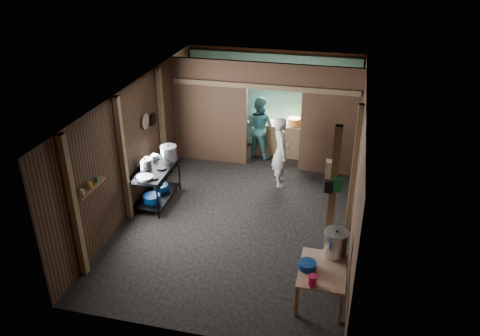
% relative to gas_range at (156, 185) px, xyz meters
% --- Properties ---
extents(floor, '(4.50, 7.00, 0.00)m').
position_rel_gas_range_xyz_m(floor, '(1.88, 0.08, -0.41)').
color(floor, black).
rests_on(floor, ground).
extents(ceiling, '(4.50, 7.00, 0.00)m').
position_rel_gas_range_xyz_m(ceiling, '(1.88, 0.08, 2.19)').
color(ceiling, '#2E2C2A').
rests_on(ceiling, ground).
extents(wall_back, '(4.50, 0.00, 2.60)m').
position_rel_gas_range_xyz_m(wall_back, '(1.88, 3.58, 0.89)').
color(wall_back, '#47301E').
rests_on(wall_back, ground).
extents(wall_front, '(4.50, 0.00, 2.60)m').
position_rel_gas_range_xyz_m(wall_front, '(1.88, -3.42, 0.89)').
color(wall_front, '#47301E').
rests_on(wall_front, ground).
extents(wall_left, '(0.00, 7.00, 2.60)m').
position_rel_gas_range_xyz_m(wall_left, '(-0.37, 0.08, 0.89)').
color(wall_left, '#47301E').
rests_on(wall_left, ground).
extents(wall_right, '(0.00, 7.00, 2.60)m').
position_rel_gas_range_xyz_m(wall_right, '(4.13, 0.08, 0.89)').
color(wall_right, '#47301E').
rests_on(wall_right, ground).
extents(partition_left, '(1.85, 0.10, 2.60)m').
position_rel_gas_range_xyz_m(partition_left, '(0.55, 2.28, 0.89)').
color(partition_left, brown).
rests_on(partition_left, floor).
extents(partition_right, '(1.35, 0.10, 2.60)m').
position_rel_gas_range_xyz_m(partition_right, '(3.46, 2.28, 0.89)').
color(partition_right, brown).
rests_on(partition_right, floor).
extents(partition_header, '(1.30, 0.10, 0.60)m').
position_rel_gas_range_xyz_m(partition_header, '(2.13, 2.28, 1.89)').
color(partition_header, brown).
rests_on(partition_header, wall_back).
extents(turquoise_panel, '(4.40, 0.06, 2.50)m').
position_rel_gas_range_xyz_m(turquoise_panel, '(1.88, 3.52, 0.84)').
color(turquoise_panel, '#6BC5C4').
rests_on(turquoise_panel, wall_back).
extents(back_counter, '(1.20, 0.50, 0.85)m').
position_rel_gas_range_xyz_m(back_counter, '(2.18, 3.03, 0.02)').
color(back_counter, '#907854').
rests_on(back_counter, floor).
extents(wall_clock, '(0.20, 0.03, 0.20)m').
position_rel_gas_range_xyz_m(wall_clock, '(2.13, 3.48, 1.49)').
color(wall_clock, beige).
rests_on(wall_clock, wall_back).
extents(post_left_a, '(0.10, 0.12, 2.60)m').
position_rel_gas_range_xyz_m(post_left_a, '(-0.30, -2.52, 0.89)').
color(post_left_a, '#907854').
rests_on(post_left_a, floor).
extents(post_left_b, '(0.10, 0.12, 2.60)m').
position_rel_gas_range_xyz_m(post_left_b, '(-0.30, -0.72, 0.89)').
color(post_left_b, '#907854').
rests_on(post_left_b, floor).
extents(post_left_c, '(0.10, 0.12, 2.60)m').
position_rel_gas_range_xyz_m(post_left_c, '(-0.30, 1.28, 0.89)').
color(post_left_c, '#907854').
rests_on(post_left_c, floor).
extents(post_right, '(0.10, 0.12, 2.60)m').
position_rel_gas_range_xyz_m(post_right, '(4.06, -0.12, 0.89)').
color(post_right, '#907854').
rests_on(post_right, floor).
extents(post_free, '(0.12, 0.12, 2.60)m').
position_rel_gas_range_xyz_m(post_free, '(3.73, -1.22, 0.89)').
color(post_free, '#907854').
rests_on(post_free, floor).
extents(cross_beam, '(4.40, 0.12, 0.12)m').
position_rel_gas_range_xyz_m(cross_beam, '(1.88, 2.23, 1.64)').
color(cross_beam, '#907854').
rests_on(cross_beam, wall_left).
extents(pan_lid_big, '(0.03, 0.34, 0.34)m').
position_rel_gas_range_xyz_m(pan_lid_big, '(-0.33, 0.48, 1.24)').
color(pan_lid_big, gray).
rests_on(pan_lid_big, wall_left).
extents(pan_lid_small, '(0.03, 0.30, 0.30)m').
position_rel_gas_range_xyz_m(pan_lid_small, '(-0.33, 0.88, 1.14)').
color(pan_lid_small, black).
rests_on(pan_lid_small, wall_left).
extents(wall_shelf, '(0.14, 0.80, 0.03)m').
position_rel_gas_range_xyz_m(wall_shelf, '(-0.27, -2.02, 0.99)').
color(wall_shelf, '#907854').
rests_on(wall_shelf, wall_left).
extents(jar_white, '(0.07, 0.07, 0.10)m').
position_rel_gas_range_xyz_m(jar_white, '(-0.27, -2.27, 1.06)').
color(jar_white, beige).
rests_on(jar_white, wall_shelf).
extents(jar_yellow, '(0.08, 0.08, 0.10)m').
position_rel_gas_range_xyz_m(jar_yellow, '(-0.27, -2.02, 1.06)').
color(jar_yellow, gold).
rests_on(jar_yellow, wall_shelf).
extents(jar_green, '(0.06, 0.06, 0.10)m').
position_rel_gas_range_xyz_m(jar_green, '(-0.27, -1.80, 1.06)').
color(jar_green, '#17743F').
rests_on(jar_green, wall_shelf).
extents(bag_white, '(0.22, 0.15, 0.32)m').
position_rel_gas_range_xyz_m(bag_white, '(3.68, -1.14, 1.37)').
color(bag_white, beige).
rests_on(bag_white, post_free).
extents(bag_green, '(0.16, 0.12, 0.24)m').
position_rel_gas_range_xyz_m(bag_green, '(3.80, -1.28, 1.19)').
color(bag_green, '#17743F').
rests_on(bag_green, post_free).
extents(bag_black, '(0.14, 0.10, 0.20)m').
position_rel_gas_range_xyz_m(bag_black, '(3.66, -1.30, 1.14)').
color(bag_black, black).
rests_on(bag_black, post_free).
extents(gas_range, '(0.71, 1.38, 0.82)m').
position_rel_gas_range_xyz_m(gas_range, '(0.00, 0.00, 0.00)').
color(gas_range, black).
rests_on(gas_range, floor).
extents(prep_table, '(0.73, 1.00, 0.59)m').
position_rel_gas_range_xyz_m(prep_table, '(3.71, -2.24, -0.11)').
color(prep_table, tan).
rests_on(prep_table, floor).
extents(stove_pot_large, '(0.38, 0.38, 0.36)m').
position_rel_gas_range_xyz_m(stove_pot_large, '(0.17, 0.42, 0.57)').
color(stove_pot_large, '#B9B9BB').
rests_on(stove_pot_large, gas_range).
extents(stove_pot_med, '(0.34, 0.34, 0.24)m').
position_rel_gas_range_xyz_m(stove_pot_med, '(-0.17, -0.06, 0.51)').
color(stove_pot_med, '#B9B9BB').
rests_on(stove_pot_med, gas_range).
extents(stove_saucepan, '(0.22, 0.22, 0.11)m').
position_rel_gas_range_xyz_m(stove_saucepan, '(-0.17, 0.38, 0.46)').
color(stove_saucepan, '#B9B9BB').
rests_on(stove_saucepan, gas_range).
extents(frying_pan, '(0.49, 0.63, 0.08)m').
position_rel_gas_range_xyz_m(frying_pan, '(0.00, -0.49, 0.44)').
color(frying_pan, gray).
rests_on(frying_pan, gas_range).
extents(blue_tub_front, '(0.36, 0.36, 0.15)m').
position_rel_gas_range_xyz_m(blue_tub_front, '(0.00, -0.26, -0.18)').
color(blue_tub_front, navy).
rests_on(blue_tub_front, gas_range).
extents(blue_tub_back, '(0.33, 0.33, 0.13)m').
position_rel_gas_range_xyz_m(blue_tub_back, '(0.00, 0.24, -0.18)').
color(blue_tub_back, navy).
rests_on(blue_tub_back, gas_range).
extents(stock_pot, '(0.46, 0.46, 0.47)m').
position_rel_gas_range_xyz_m(stock_pot, '(3.87, -1.82, 0.40)').
color(stock_pot, '#B9B9BB').
rests_on(stock_pot, prep_table).
extents(wash_basin, '(0.37, 0.37, 0.11)m').
position_rel_gas_range_xyz_m(wash_basin, '(3.47, -2.26, 0.24)').
color(wash_basin, navy).
rests_on(wash_basin, prep_table).
extents(pink_bucket, '(0.17, 0.17, 0.16)m').
position_rel_gas_range_xyz_m(pink_bucket, '(3.58, -2.63, 0.26)').
color(pink_bucket, '#C5184B').
rests_on(pink_bucket, prep_table).
extents(knife, '(0.30, 0.06, 0.01)m').
position_rel_gas_range_xyz_m(knife, '(3.70, -2.73, 0.19)').
color(knife, '#B9B9BB').
rests_on(knife, prep_table).
extents(yellow_tub, '(0.33, 0.33, 0.18)m').
position_rel_gas_range_xyz_m(yellow_tub, '(2.54, 3.03, 0.53)').
color(yellow_tub, gold).
rests_on(yellow_tub, back_counter).
extents(red_cup, '(0.13, 0.13, 0.15)m').
position_rel_gas_range_xyz_m(red_cup, '(1.83, 3.03, 0.52)').
color(red_cup, '#D34E3C').
rests_on(red_cup, back_counter).
extents(cook, '(0.55, 0.68, 1.63)m').
position_rel_gas_range_xyz_m(cook, '(2.46, 1.42, 0.41)').
color(cook, beige).
rests_on(cook, floor).
extents(worker_back, '(0.92, 0.81, 1.60)m').
position_rel_gas_range_xyz_m(worker_back, '(1.69, 2.81, 0.39)').
color(worker_back, teal).
rests_on(worker_back, floor).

